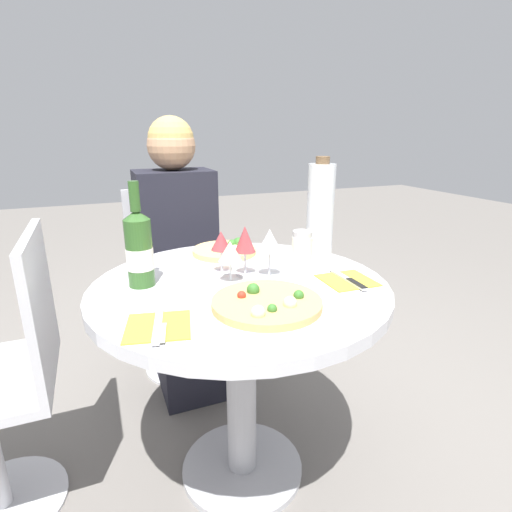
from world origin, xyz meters
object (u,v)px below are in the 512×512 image
at_px(chair_empty_side, 1,385).
at_px(tall_carafe, 320,213).
at_px(wine_bottle, 139,249).
at_px(seated_diner, 182,266).
at_px(dining_table, 241,327).
at_px(chair_behind_diner, 177,282).
at_px(pizza_large, 267,303).

relative_size(chair_empty_side, tall_carafe, 2.47).
bearing_deg(wine_bottle, seated_diner, 67.63).
height_order(dining_table, seated_diner, seated_diner).
height_order(chair_empty_side, wine_bottle, wine_bottle).
relative_size(chair_behind_diner, chair_empty_side, 1.00).
xyz_separation_m(chair_behind_diner, pizza_large, (0.05, -0.99, 0.29)).
distance_m(chair_behind_diner, tall_carafe, 0.92).
xyz_separation_m(pizza_large, tall_carafe, (0.33, 0.29, 0.16)).
bearing_deg(chair_empty_side, seated_diner, -52.72).
bearing_deg(pizza_large, tall_carafe, 41.70).
relative_size(chair_behind_diner, pizza_large, 3.05).
relative_size(seated_diner, tall_carafe, 3.39).
bearing_deg(dining_table, tall_carafe, 16.48).
height_order(dining_table, chair_empty_side, chair_empty_side).
xyz_separation_m(chair_empty_side, pizza_large, (0.71, -0.35, 0.29)).
bearing_deg(dining_table, chair_behind_diner, 93.23).
relative_size(chair_empty_side, pizza_large, 3.05).
xyz_separation_m(wine_bottle, tall_carafe, (0.61, 0.01, 0.06)).
distance_m(chair_empty_side, tall_carafe, 1.13).
distance_m(seated_diner, pizza_large, 0.86).
xyz_separation_m(seated_diner, pizza_large, (0.05, -0.85, 0.16)).
bearing_deg(tall_carafe, chair_behind_diner, 118.08).
height_order(dining_table, chair_behind_diner, chair_behind_diner).
distance_m(chair_behind_diner, seated_diner, 0.19).
bearing_deg(chair_behind_diner, chair_empty_side, 44.57).
relative_size(pizza_large, wine_bottle, 0.94).
height_order(pizza_large, wine_bottle, wine_bottle).
bearing_deg(dining_table, wine_bottle, 161.85).
distance_m(dining_table, pizza_large, 0.25).
relative_size(chair_behind_diner, tall_carafe, 2.47).
relative_size(seated_diner, wine_bottle, 3.96).
distance_m(dining_table, seated_diner, 0.66).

